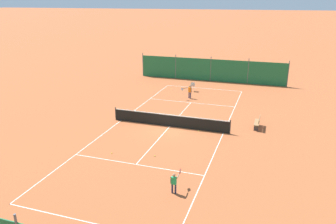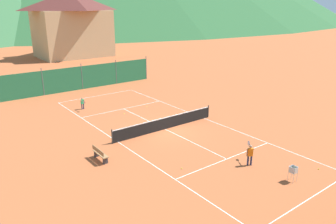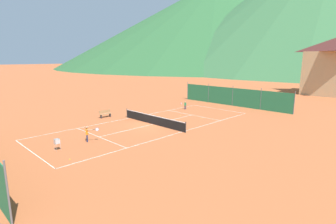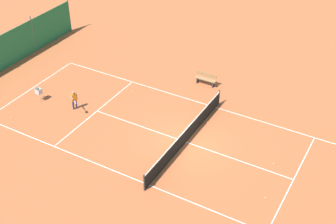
{
  "view_description": "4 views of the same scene",
  "coord_description": "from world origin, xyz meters",
  "px_view_note": "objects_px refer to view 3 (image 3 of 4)",
  "views": [
    {
      "loc": [
        -7.18,
        22.09,
        9.18
      ],
      "look_at": [
        0.26,
        -0.36,
        1.02
      ],
      "focal_mm": 35.0,
      "sensor_mm": 36.0,
      "label": 1
    },
    {
      "loc": [
        -14.04,
        -18.81,
        9.23
      ],
      "look_at": [
        0.95,
        0.89,
        0.96
      ],
      "focal_mm": 35.0,
      "sensor_mm": 36.0,
      "label": 2
    },
    {
      "loc": [
        19.98,
        -17.77,
        6.84
      ],
      "look_at": [
        0.91,
        1.32,
        1.25
      ],
      "focal_mm": 28.0,
      "sensor_mm": 36.0,
      "label": 3
    },
    {
      "loc": [
        18.99,
        9.59,
        17.0
      ],
      "look_at": [
        -0.89,
        -1.7,
        1.0
      ],
      "focal_mm": 50.0,
      "sensor_mm": 36.0,
      "label": 4
    }
  ],
  "objects_px": {
    "tennis_net": "(153,120)",
    "tennis_ball_near_corner": "(141,120)",
    "ball_hopper": "(57,142)",
    "player_near_baseline": "(87,133)",
    "tennis_ball_alley_right": "(89,129)",
    "tennis_ball_by_net_right": "(201,119)",
    "tennis_ball_by_net_left": "(70,159)",
    "tennis_ball_alley_left": "(181,116)",
    "player_near_service": "(185,105)",
    "courtside_bench": "(105,114)"
  },
  "relations": [
    {
      "from": "tennis_ball_near_corner",
      "to": "tennis_ball_by_net_right",
      "type": "relative_size",
      "value": 1.0
    },
    {
      "from": "tennis_net",
      "to": "tennis_ball_by_net_right",
      "type": "bearing_deg",
      "value": 70.0
    },
    {
      "from": "tennis_ball_by_net_left",
      "to": "courtside_bench",
      "type": "xyz_separation_m",
      "value": [
        -9.63,
        8.78,
        0.42
      ]
    },
    {
      "from": "player_near_service",
      "to": "courtside_bench",
      "type": "height_order",
      "value": "player_near_service"
    },
    {
      "from": "tennis_ball_alley_right",
      "to": "tennis_ball_by_net_right",
      "type": "relative_size",
      "value": 1.0
    },
    {
      "from": "tennis_net",
      "to": "tennis_ball_by_net_right",
      "type": "xyz_separation_m",
      "value": [
        2.03,
        5.57,
        -0.47
      ]
    },
    {
      "from": "tennis_ball_alley_right",
      "to": "ball_hopper",
      "type": "distance_m",
      "value": 6.15
    },
    {
      "from": "player_near_baseline",
      "to": "ball_hopper",
      "type": "height_order",
      "value": "player_near_baseline"
    },
    {
      "from": "ball_hopper",
      "to": "tennis_ball_by_net_right",
      "type": "bearing_deg",
      "value": 85.78
    },
    {
      "from": "tennis_net",
      "to": "tennis_ball_alley_right",
      "type": "relative_size",
      "value": 139.09
    },
    {
      "from": "player_near_service",
      "to": "player_near_baseline",
      "type": "bearing_deg",
      "value": -77.77
    },
    {
      "from": "tennis_ball_alley_right",
      "to": "tennis_ball_alley_left",
      "type": "xyz_separation_m",
      "value": [
        2.37,
        10.75,
        0.0
      ]
    },
    {
      "from": "player_near_service",
      "to": "tennis_ball_alley_right",
      "type": "distance_m",
      "value": 14.2
    },
    {
      "from": "player_near_service",
      "to": "tennis_ball_alley_left",
      "type": "distance_m",
      "value": 4.2
    },
    {
      "from": "player_near_baseline",
      "to": "tennis_ball_alley_right",
      "type": "xyz_separation_m",
      "value": [
        -3.55,
        2.05,
        -0.73
      ]
    },
    {
      "from": "courtside_bench",
      "to": "player_near_service",
      "type": "bearing_deg",
      "value": 72.07
    },
    {
      "from": "tennis_ball_alley_right",
      "to": "tennis_ball_near_corner",
      "type": "relative_size",
      "value": 1.0
    },
    {
      "from": "tennis_ball_alley_right",
      "to": "ball_hopper",
      "type": "relative_size",
      "value": 0.07
    },
    {
      "from": "tennis_ball_near_corner",
      "to": "ball_hopper",
      "type": "xyz_separation_m",
      "value": [
        3.15,
        -10.68,
        0.62
      ]
    },
    {
      "from": "tennis_ball_near_corner",
      "to": "ball_hopper",
      "type": "relative_size",
      "value": 0.07
    },
    {
      "from": "tennis_net",
      "to": "player_near_service",
      "type": "xyz_separation_m",
      "value": [
        -3.01,
        8.5,
        0.15
      ]
    },
    {
      "from": "tennis_net",
      "to": "tennis_ball_by_net_right",
      "type": "relative_size",
      "value": 139.09
    },
    {
      "from": "player_near_baseline",
      "to": "tennis_ball_near_corner",
      "type": "xyz_separation_m",
      "value": [
        -2.81,
        8.01,
        -0.73
      ]
    },
    {
      "from": "tennis_net",
      "to": "ball_hopper",
      "type": "height_order",
      "value": "tennis_net"
    },
    {
      "from": "tennis_ball_near_corner",
      "to": "tennis_ball_by_net_right",
      "type": "xyz_separation_m",
      "value": [
        4.33,
        5.29,
        0.0
      ]
    },
    {
      "from": "tennis_ball_by_net_right",
      "to": "tennis_ball_alley_left",
      "type": "bearing_deg",
      "value": -169.51
    },
    {
      "from": "player_near_baseline",
      "to": "tennis_ball_alley_left",
      "type": "relative_size",
      "value": 19.92
    },
    {
      "from": "tennis_ball_alley_right",
      "to": "ball_hopper",
      "type": "xyz_separation_m",
      "value": [
        3.89,
        -4.72,
        0.62
      ]
    },
    {
      "from": "tennis_net",
      "to": "player_near_service",
      "type": "bearing_deg",
      "value": 109.51
    },
    {
      "from": "tennis_ball_by_net_left",
      "to": "ball_hopper",
      "type": "height_order",
      "value": "ball_hopper"
    },
    {
      "from": "tennis_ball_alley_right",
      "to": "courtside_bench",
      "type": "relative_size",
      "value": 0.04
    },
    {
      "from": "tennis_net",
      "to": "ball_hopper",
      "type": "bearing_deg",
      "value": -85.33
    },
    {
      "from": "tennis_net",
      "to": "tennis_ball_by_net_left",
      "type": "distance_m",
      "value": 11.08
    },
    {
      "from": "ball_hopper",
      "to": "player_near_baseline",
      "type": "bearing_deg",
      "value": 97.33
    },
    {
      "from": "tennis_net",
      "to": "tennis_ball_alley_right",
      "type": "xyz_separation_m",
      "value": [
        -3.05,
        -5.68,
        -0.47
      ]
    },
    {
      "from": "tennis_net",
      "to": "ball_hopper",
      "type": "relative_size",
      "value": 10.31
    },
    {
      "from": "tennis_ball_by_net_right",
      "to": "courtside_bench",
      "type": "distance_m",
      "value": 11.16
    },
    {
      "from": "tennis_net",
      "to": "tennis_ball_near_corner",
      "type": "height_order",
      "value": "tennis_net"
    },
    {
      "from": "tennis_ball_by_net_right",
      "to": "tennis_net",
      "type": "bearing_deg",
      "value": -110.0
    },
    {
      "from": "tennis_net",
      "to": "tennis_ball_near_corner",
      "type": "xyz_separation_m",
      "value": [
        -2.3,
        0.28,
        -0.47
      ]
    },
    {
      "from": "tennis_net",
      "to": "player_near_service",
      "type": "distance_m",
      "value": 9.02
    },
    {
      "from": "tennis_ball_by_net_left",
      "to": "ball_hopper",
      "type": "bearing_deg",
      "value": 175.87
    },
    {
      "from": "tennis_ball_alley_left",
      "to": "tennis_ball_by_net_left",
      "type": "relative_size",
      "value": 1.0
    },
    {
      "from": "player_near_baseline",
      "to": "tennis_ball_near_corner",
      "type": "bearing_deg",
      "value": 109.33
    },
    {
      "from": "tennis_ball_alley_right",
      "to": "tennis_ball_by_net_left",
      "type": "distance_m",
      "value": 8.0
    },
    {
      "from": "tennis_ball_alley_right",
      "to": "tennis_ball_near_corner",
      "type": "xyz_separation_m",
      "value": [
        0.74,
        5.96,
        0.0
      ]
    },
    {
      "from": "tennis_ball_by_net_left",
      "to": "ball_hopper",
      "type": "xyz_separation_m",
      "value": [
        -2.43,
        0.18,
        0.62
      ]
    },
    {
      "from": "tennis_net",
      "to": "tennis_ball_by_net_right",
      "type": "height_order",
      "value": "tennis_net"
    },
    {
      "from": "tennis_ball_alley_right",
      "to": "courtside_bench",
      "type": "height_order",
      "value": "courtside_bench"
    },
    {
      "from": "player_near_service",
      "to": "tennis_ball_by_net_left",
      "type": "relative_size",
      "value": 16.61
    }
  ]
}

